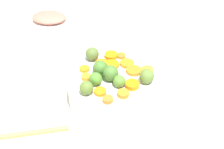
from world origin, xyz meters
name	(u,v)px	position (x,y,z in m)	size (l,w,h in m)	color
tabletop	(114,103)	(0.00, 0.00, 0.01)	(2.40, 2.40, 0.02)	silver
serving_bowl_carrots	(112,89)	(0.00, 0.00, 0.06)	(0.23, 0.23, 0.08)	white
carrot_slice_0	(86,77)	(0.00, -0.07, 0.10)	(0.02, 0.02, 0.01)	orange
carrot_slice_1	(102,64)	(-0.05, -0.03, 0.10)	(0.03, 0.03, 0.01)	orange
carrot_slice_2	(134,71)	(-0.02, 0.05, 0.10)	(0.04, 0.04, 0.01)	orange
carrot_slice_3	(123,94)	(0.07, 0.02, 0.10)	(0.03, 0.03, 0.01)	orange
carrot_slice_4	(147,70)	(-0.02, 0.09, 0.10)	(0.03, 0.03, 0.01)	orange
carrot_slice_5	(132,85)	(0.04, 0.04, 0.10)	(0.03, 0.03, 0.01)	orange
carrot_slice_6	(84,69)	(-0.04, -0.07, 0.10)	(0.03, 0.03, 0.01)	orange
carrot_slice_7	(121,56)	(-0.08, 0.03, 0.10)	(0.02, 0.02, 0.01)	orange
carrot_slice_8	(108,100)	(0.08, -0.02, 0.10)	(0.02, 0.02, 0.01)	orange
carrot_slice_9	(114,65)	(-0.05, 0.00, 0.10)	(0.04, 0.04, 0.01)	orange
carrot_slice_10	(100,92)	(0.05, -0.04, 0.10)	(0.03, 0.03, 0.01)	orange
carrot_slice_11	(127,63)	(-0.05, 0.04, 0.10)	(0.04, 0.04, 0.01)	orange
carrot_slice_12	(109,56)	(-0.08, 0.00, 0.10)	(0.03, 0.03, 0.01)	orange
brussels_sprout_0	(119,81)	(0.03, 0.01, 0.11)	(0.03, 0.03, 0.03)	#558130
brussels_sprout_1	(96,79)	(0.02, -0.05, 0.11)	(0.03, 0.03, 0.03)	#4C842C
brussels_sprout_2	(147,76)	(0.02, 0.08, 0.12)	(0.04, 0.04, 0.04)	#5B7933
brussels_sprout_3	(100,68)	(-0.02, -0.03, 0.12)	(0.04, 0.04, 0.04)	#45742D
brussels_sprout_4	(111,73)	(0.01, -0.01, 0.12)	(0.04, 0.04, 0.04)	#46712D
brussels_sprout_5	(86,88)	(0.05, -0.07, 0.11)	(0.03, 0.03, 0.03)	#57712D
brussels_sprout_6	(92,54)	(-0.08, -0.05, 0.12)	(0.04, 0.04, 0.04)	#546C32
ham_plate	(49,19)	(-0.43, -0.19, 0.03)	(0.25, 0.25, 0.01)	white
ham_slice_main	(49,17)	(-0.41, -0.19, 0.05)	(0.12, 0.09, 0.03)	#BE7060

